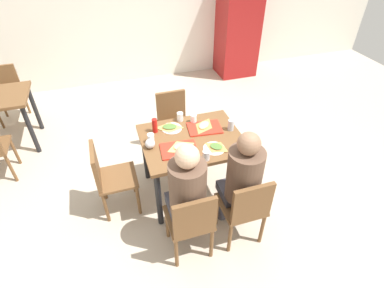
{
  "coord_description": "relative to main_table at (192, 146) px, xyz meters",
  "views": [
    {
      "loc": [
        -0.76,
        -2.4,
        2.67
      ],
      "look_at": [
        0.0,
        0.0,
        0.69
      ],
      "focal_mm": 28.23,
      "sensor_mm": 36.0,
      "label": 1
    }
  ],
  "objects": [
    {
      "name": "main_table",
      "position": [
        0.0,
        0.0,
        0.0
      ],
      "size": [
        1.05,
        0.85,
        0.77
      ],
      "color": "brown",
      "rests_on": "ground_plane"
    },
    {
      "name": "pizza_slice_c",
      "position": [
        -0.18,
        0.25,
        0.12
      ],
      "size": [
        0.26,
        0.21,
        0.02
      ],
      "color": "tan",
      "rests_on": "paper_plate_center"
    },
    {
      "name": "plastic_cup_b",
      "position": [
        0.03,
        -0.36,
        0.16
      ],
      "size": [
        0.07,
        0.07,
        0.1
      ],
      "primitive_type": "cylinder",
      "color": "white",
      "rests_on": "main_table"
    },
    {
      "name": "pizza_slice_b",
      "position": [
        0.19,
        0.15,
        0.13
      ],
      "size": [
        0.25,
        0.26,
        0.02
      ],
      "color": "#C68C47",
      "rests_on": "tray_red_far"
    },
    {
      "name": "background_chair_far",
      "position": [
        -2.2,
        2.35,
        -0.16
      ],
      "size": [
        0.4,
        0.4,
        0.85
      ],
      "color": "brown",
      "rests_on": "ground_plane"
    },
    {
      "name": "plastic_cup_c",
      "position": [
        -0.42,
        0.06,
        0.16
      ],
      "size": [
        0.07,
        0.07,
        0.1
      ],
      "primitive_type": "cylinder",
      "color": "white",
      "rests_on": "main_table"
    },
    {
      "name": "chair_left_end",
      "position": [
        -0.91,
        0.0,
        -0.16
      ],
      "size": [
        0.4,
        0.4,
        0.85
      ],
      "color": "brown",
      "rests_on": "ground_plane"
    },
    {
      "name": "person_in_red",
      "position": [
        -0.26,
        -0.67,
        0.08
      ],
      "size": [
        0.32,
        0.42,
        1.26
      ],
      "color": "#383842",
      "rests_on": "ground_plane"
    },
    {
      "name": "person_in_brown_jacket",
      "position": [
        0.26,
        -0.67,
        0.08
      ],
      "size": [
        0.32,
        0.42,
        1.26
      ],
      "color": "#383842",
      "rests_on": "ground_plane"
    },
    {
      "name": "pizza_slice_a",
      "position": [
        -0.16,
        -0.13,
        0.13
      ],
      "size": [
        0.24,
        0.19,
        0.02
      ],
      "color": "#DBAD60",
      "rests_on": "tray_red_near"
    },
    {
      "name": "back_wall",
      "position": [
        0.0,
        3.2,
        0.74
      ],
      "size": [
        10.0,
        0.1,
        2.8
      ],
      "primitive_type": "cube",
      "color": "silver",
      "rests_on": "ground_plane"
    },
    {
      "name": "drink_fridge",
      "position": [
        1.81,
        2.85,
        0.29
      ],
      "size": [
        0.7,
        0.6,
        1.9
      ],
      "primitive_type": "cube",
      "color": "maroon",
      "rests_on": "ground_plane"
    },
    {
      "name": "paper_plate_center",
      "position": [
        -0.16,
        0.23,
        0.11
      ],
      "size": [
        0.22,
        0.22,
        0.01
      ],
      "primitive_type": "cylinder",
      "color": "white",
      "rests_on": "main_table"
    },
    {
      "name": "plastic_cup_a",
      "position": [
        -0.03,
        0.36,
        0.16
      ],
      "size": [
        0.07,
        0.07,
        0.1
      ],
      "primitive_type": "cylinder",
      "color": "white",
      "rests_on": "main_table"
    },
    {
      "name": "plastic_cup_d",
      "position": [
        0.1,
        0.28,
        0.16
      ],
      "size": [
        0.07,
        0.07,
        0.1
      ],
      "primitive_type": "cylinder",
      "color": "white",
      "rests_on": "main_table"
    },
    {
      "name": "tray_red_near",
      "position": [
        -0.18,
        -0.15,
        0.11
      ],
      "size": [
        0.38,
        0.29,
        0.02
      ],
      "primitive_type": "cube",
      "rotation": [
        0.0,
        0.0,
        -0.1
      ],
      "color": "red",
      "rests_on": "main_table"
    },
    {
      "name": "foil_bundle",
      "position": [
        -0.45,
        -0.02,
        0.16
      ],
      "size": [
        0.1,
        0.1,
        0.1
      ],
      "primitive_type": "sphere",
      "color": "silver",
      "rests_on": "main_table"
    },
    {
      "name": "tray_red_far",
      "position": [
        0.18,
        0.13,
        0.11
      ],
      "size": [
        0.39,
        0.3,
        0.02
      ],
      "primitive_type": "cube",
      "rotation": [
        0.0,
        0.0,
        -0.11
      ],
      "color": "red",
      "rests_on": "main_table"
    },
    {
      "name": "soda_can",
      "position": [
        0.45,
        0.02,
        0.17
      ],
      "size": [
        0.07,
        0.07,
        0.12
      ],
      "primitive_type": "cylinder",
      "color": "#B7BCC6",
      "rests_on": "main_table"
    },
    {
      "name": "paper_plate_near_edge",
      "position": [
        0.16,
        -0.23,
        0.11
      ],
      "size": [
        0.22,
        0.22,
        0.01
      ],
      "primitive_type": "cylinder",
      "color": "white",
      "rests_on": "main_table"
    },
    {
      "name": "pizza_slice_d",
      "position": [
        0.18,
        -0.23,
        0.12
      ],
      "size": [
        0.23,
        0.24,
        0.02
      ],
      "color": "#C68C47",
      "rests_on": "paper_plate_near_edge"
    },
    {
      "name": "ground_plane",
      "position": [
        0.0,
        0.0,
        -0.67
      ],
      "size": [
        10.0,
        10.0,
        0.02
      ],
      "primitive_type": "cube",
      "color": "#B7A893"
    },
    {
      "name": "chair_near_left",
      "position": [
        -0.26,
        -0.81,
        -0.16
      ],
      "size": [
        0.4,
        0.4,
        0.85
      ],
      "color": "brown",
      "rests_on": "ground_plane"
    },
    {
      "name": "chair_far_side",
      "position": [
        0.0,
        0.81,
        -0.16
      ],
      "size": [
        0.4,
        0.4,
        0.85
      ],
      "color": "brown",
      "rests_on": "ground_plane"
    },
    {
      "name": "condiment_bottle",
      "position": [
        -0.34,
        0.23,
        0.19
      ],
      "size": [
        0.06,
        0.06,
        0.16
      ],
      "primitive_type": "cylinder",
      "color": "red",
      "rests_on": "main_table"
    },
    {
      "name": "chair_near_right",
      "position": [
        0.26,
        -0.81,
        -0.16
      ],
      "size": [
        0.4,
        0.4,
        0.85
      ],
      "color": "brown",
      "rests_on": "ground_plane"
    }
  ]
}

